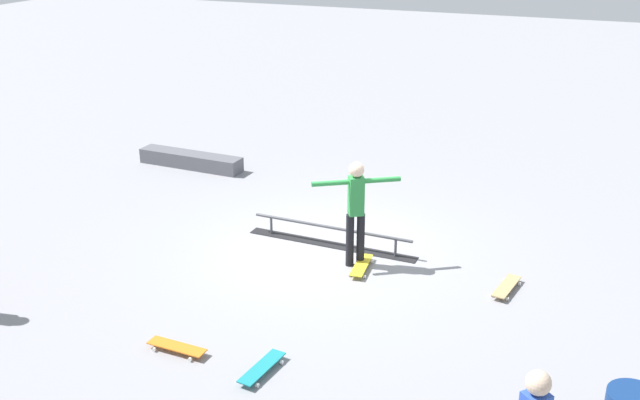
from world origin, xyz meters
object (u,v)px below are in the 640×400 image
Objects in this scene: skater_main at (356,206)px; loose_skateboard_orange at (177,347)px; loose_skateboard_teal at (262,368)px; skateboard_main at (361,265)px; grind_rail at (331,237)px; loose_skateboard_natural at (506,286)px; skate_ledge at (191,160)px.

skater_main is 2.13× the size of loose_skateboard_orange.
loose_skateboard_teal is at bearing -123.66° from skater_main.
skateboard_main is at bearing -176.90° from loose_skateboard_teal.
loose_skateboard_natural is at bearing 171.78° from grind_rail.
skateboard_main is at bearing -71.57° from skater_main.
loose_skateboard_teal and loose_skateboard_natural have the same top height.
loose_skateboard_teal is (-4.88, 6.33, -0.09)m from skate_ledge.
skateboard_main is at bearing 147.37° from skate_ledge.
loose_skateboard_orange is (3.64, 3.24, 0.00)m from loose_skateboard_natural.
skater_main is at bearing -174.01° from loose_skateboard_teal.
loose_skateboard_natural is at bearing 43.79° from loose_skateboard_orange.
loose_skateboard_natural is at bearing 157.02° from skate_ledge.
grind_rail is at bearing -164.50° from loose_skateboard_teal.
skate_ledge is 7.32m from loose_skateboard_orange.
skater_main is 2.11× the size of skateboard_main.
loose_skateboard_orange is (1.27, 3.20, -0.93)m from skater_main.
skate_ledge reaches higher than loose_skateboard_teal.
skateboard_main is 1.01× the size of loose_skateboard_orange.
skate_ledge is 2.94× the size of skateboard_main.
skater_main reaches higher than skateboard_main.
loose_skateboard_teal is (0.06, 3.20, -0.93)m from skater_main.
loose_skateboard_teal is at bearing 127.59° from skate_ledge.
grind_rail is 3.67× the size of skateboard_main.
skate_ledge is 7.99m from loose_skateboard_teal.
skate_ledge is at bearing 51.46° from skateboard_main.
loose_skateboard_orange is (0.65, 3.75, -0.08)m from grind_rail.
skater_main is 2.55m from loose_skateboard_natural.
grind_rail is 1.02m from skateboard_main.
loose_skateboard_orange is at bearing 120.05° from skate_ledge.
grind_rail is 3.79m from loose_skateboard_teal.
skate_ledge is at bearing -103.44° from loose_skateboard_natural.
loose_skateboard_orange is (-3.66, 6.33, -0.09)m from skate_ledge.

